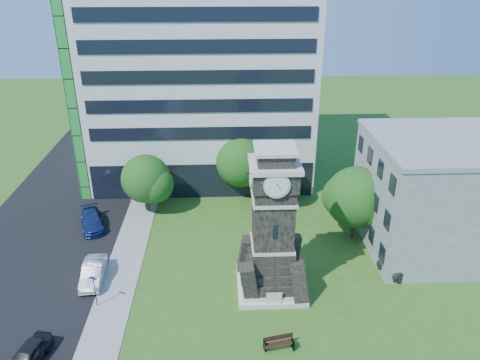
{
  "coord_description": "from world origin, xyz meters",
  "views": [
    {
      "loc": [
        -0.77,
        -28.83,
        24.05
      ],
      "look_at": [
        0.65,
        6.0,
        7.85
      ],
      "focal_mm": 35.0,
      "sensor_mm": 36.0,
      "label": 1
    }
  ],
  "objects_px": {
    "clock_tower": "(273,232)",
    "car_street_mid": "(93,272)",
    "car_street_south": "(28,355)",
    "street_sign": "(95,288)",
    "car_street_north": "(92,221)",
    "car_east_lot": "(410,263)",
    "park_bench": "(279,342)"
  },
  "relations": [
    {
      "from": "street_sign",
      "to": "clock_tower",
      "type": "bearing_deg",
      "value": 30.66
    },
    {
      "from": "car_street_north",
      "to": "car_east_lot",
      "type": "height_order",
      "value": "car_east_lot"
    },
    {
      "from": "car_east_lot",
      "to": "street_sign",
      "type": "relative_size",
      "value": 1.99
    },
    {
      "from": "car_street_south",
      "to": "street_sign",
      "type": "relative_size",
      "value": 1.45
    },
    {
      "from": "clock_tower",
      "to": "car_street_north",
      "type": "height_order",
      "value": "clock_tower"
    },
    {
      "from": "street_sign",
      "to": "car_east_lot",
      "type": "bearing_deg",
      "value": 31.23
    },
    {
      "from": "clock_tower",
      "to": "car_street_mid",
      "type": "xyz_separation_m",
      "value": [
        -14.65,
        1.56,
        -4.51
      ]
    },
    {
      "from": "car_east_lot",
      "to": "park_bench",
      "type": "relative_size",
      "value": 2.67
    },
    {
      "from": "car_street_north",
      "to": "street_sign",
      "type": "relative_size",
      "value": 1.81
    },
    {
      "from": "car_street_south",
      "to": "street_sign",
      "type": "xyz_separation_m",
      "value": [
        3.13,
        5.59,
        1.04
      ]
    },
    {
      "from": "car_street_mid",
      "to": "park_bench",
      "type": "distance_m",
      "value": 16.71
    },
    {
      "from": "car_street_south",
      "to": "car_street_mid",
      "type": "relative_size",
      "value": 0.86
    },
    {
      "from": "car_street_south",
      "to": "car_street_north",
      "type": "relative_size",
      "value": 0.8
    },
    {
      "from": "clock_tower",
      "to": "street_sign",
      "type": "distance_m",
      "value": 14.18
    },
    {
      "from": "car_street_north",
      "to": "park_bench",
      "type": "height_order",
      "value": "car_street_north"
    },
    {
      "from": "car_street_mid",
      "to": "car_east_lot",
      "type": "height_order",
      "value": "car_street_mid"
    },
    {
      "from": "car_street_south",
      "to": "park_bench",
      "type": "xyz_separation_m",
      "value": [
        16.61,
        0.63,
        -0.12
      ]
    },
    {
      "from": "park_bench",
      "to": "street_sign",
      "type": "xyz_separation_m",
      "value": [
        -13.48,
        4.96,
        1.17
      ]
    },
    {
      "from": "car_street_north",
      "to": "street_sign",
      "type": "height_order",
      "value": "street_sign"
    },
    {
      "from": "car_street_mid",
      "to": "park_bench",
      "type": "xyz_separation_m",
      "value": [
        14.51,
        -8.28,
        -0.2
      ]
    },
    {
      "from": "car_street_north",
      "to": "park_bench",
      "type": "relative_size",
      "value": 2.43
    },
    {
      "from": "car_street_north",
      "to": "car_east_lot",
      "type": "relative_size",
      "value": 0.91
    },
    {
      "from": "car_street_mid",
      "to": "car_street_north",
      "type": "xyz_separation_m",
      "value": [
        -2.23,
        8.7,
        -0.04
      ]
    },
    {
      "from": "clock_tower",
      "to": "street_sign",
      "type": "xyz_separation_m",
      "value": [
        -13.62,
        -1.75,
        -3.55
      ]
    },
    {
      "from": "clock_tower",
      "to": "car_street_south",
      "type": "bearing_deg",
      "value": -156.32
    },
    {
      "from": "clock_tower",
      "to": "car_street_mid",
      "type": "bearing_deg",
      "value": 173.91
    },
    {
      "from": "car_street_north",
      "to": "park_bench",
      "type": "distance_m",
      "value": 23.84
    },
    {
      "from": "car_street_south",
      "to": "car_street_mid",
      "type": "distance_m",
      "value": 9.15
    },
    {
      "from": "clock_tower",
      "to": "car_street_south",
      "type": "xyz_separation_m",
      "value": [
        -16.75,
        -7.34,
        -4.6
      ]
    },
    {
      "from": "car_east_lot",
      "to": "park_bench",
      "type": "height_order",
      "value": "car_east_lot"
    },
    {
      "from": "car_street_south",
      "to": "car_street_north",
      "type": "height_order",
      "value": "car_street_north"
    },
    {
      "from": "car_east_lot",
      "to": "street_sign",
      "type": "height_order",
      "value": "street_sign"
    }
  ]
}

